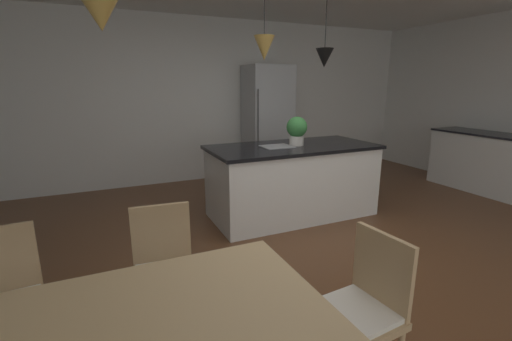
{
  "coord_description": "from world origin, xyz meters",
  "views": [
    {
      "loc": [
        -1.72,
        -2.61,
        1.63
      ],
      "look_at": [
        -0.56,
        -0.04,
        0.93
      ],
      "focal_mm": 24.3,
      "sensor_mm": 36.0,
      "label": 1
    }
  ],
  "objects_px": {
    "chair_far_right": "(165,269)",
    "potted_plant_on_island": "(297,130)",
    "refrigerator": "(267,123)",
    "chair_far_left": "(2,304)",
    "chair_kitchen_end": "(362,307)",
    "kitchen_island": "(292,180)"
  },
  "relations": [
    {
      "from": "kitchen_island",
      "to": "refrigerator",
      "type": "bearing_deg",
      "value": 73.4
    },
    {
      "from": "chair_far_left",
      "to": "potted_plant_on_island",
      "type": "height_order",
      "value": "potted_plant_on_island"
    },
    {
      "from": "chair_far_left",
      "to": "potted_plant_on_island",
      "type": "relative_size",
      "value": 2.47
    },
    {
      "from": "chair_kitchen_end",
      "to": "refrigerator",
      "type": "bearing_deg",
      "value": 70.35
    },
    {
      "from": "chair_far_left",
      "to": "potted_plant_on_island",
      "type": "xyz_separation_m",
      "value": [
        2.77,
        1.57,
        0.62
      ]
    },
    {
      "from": "chair_kitchen_end",
      "to": "chair_far_right",
      "type": "xyz_separation_m",
      "value": [
        -0.89,
        0.83,
        0.0
      ]
    },
    {
      "from": "potted_plant_on_island",
      "to": "kitchen_island",
      "type": "bearing_deg",
      "value": 180.0
    },
    {
      "from": "chair_far_left",
      "to": "potted_plant_on_island",
      "type": "bearing_deg",
      "value": 29.51
    },
    {
      "from": "potted_plant_on_island",
      "to": "chair_far_right",
      "type": "bearing_deg",
      "value": -140.46
    },
    {
      "from": "chair_far_left",
      "to": "kitchen_island",
      "type": "height_order",
      "value": "kitchen_island"
    },
    {
      "from": "chair_kitchen_end",
      "to": "refrigerator",
      "type": "xyz_separation_m",
      "value": [
        1.51,
        4.23,
        0.5
      ]
    },
    {
      "from": "chair_far_right",
      "to": "refrigerator",
      "type": "xyz_separation_m",
      "value": [
        2.4,
        3.4,
        0.5
      ]
    },
    {
      "from": "chair_far_left",
      "to": "refrigerator",
      "type": "height_order",
      "value": "refrigerator"
    },
    {
      "from": "refrigerator",
      "to": "potted_plant_on_island",
      "type": "height_order",
      "value": "refrigerator"
    },
    {
      "from": "chair_far_left",
      "to": "chair_far_right",
      "type": "bearing_deg",
      "value": -0.0
    },
    {
      "from": "chair_far_right",
      "to": "potted_plant_on_island",
      "type": "bearing_deg",
      "value": 39.54
    },
    {
      "from": "chair_far_left",
      "to": "kitchen_island",
      "type": "xyz_separation_m",
      "value": [
        2.73,
        1.57,
        -0.01
      ]
    },
    {
      "from": "chair_far_left",
      "to": "potted_plant_on_island",
      "type": "distance_m",
      "value": 3.25
    },
    {
      "from": "chair_kitchen_end",
      "to": "chair_far_left",
      "type": "bearing_deg",
      "value": 154.8
    },
    {
      "from": "kitchen_island",
      "to": "potted_plant_on_island",
      "type": "bearing_deg",
      "value": 0.0
    },
    {
      "from": "chair_kitchen_end",
      "to": "chair_far_left",
      "type": "distance_m",
      "value": 1.95
    },
    {
      "from": "chair_far_right",
      "to": "chair_far_left",
      "type": "relative_size",
      "value": 1.0
    }
  ]
}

